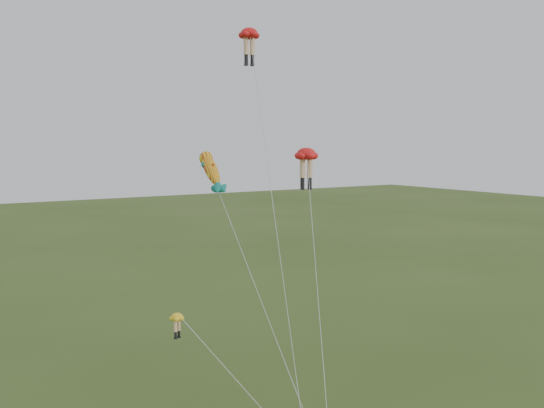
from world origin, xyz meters
TOP-DOWN VIEW (x-y plane):
  - legs_kite_red_high at (2.23, 10.03)m, footprint 3.59×11.11m
  - legs_kite_red_mid at (4.49, 6.87)m, footprint 4.94×8.65m
  - legs_kite_yellow at (-5.68, 2.81)m, footprint 4.92×8.68m
  - fish_kite at (-1.18, 9.04)m, footprint 1.08×13.70m

SIDE VIEW (x-z plane):
  - legs_kite_yellow at x=-5.68m, z-range 2.85..10.32m
  - fish_kite at x=-1.18m, z-range 6.50..22.30m
  - legs_kite_red_mid at x=4.49m, z-range 7.10..22.86m
  - legs_kite_red_high at x=2.23m, z-range 10.80..34.30m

